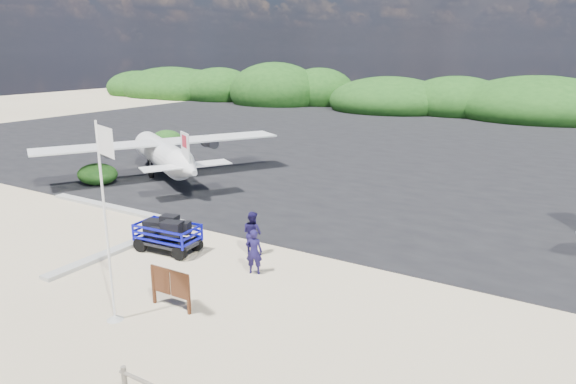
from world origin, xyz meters
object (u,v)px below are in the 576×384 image
crew_a (254,252)px  aircraft_small (300,139)px  baggage_cart (169,251)px  crew_b (252,233)px  signboard (172,308)px  flagpole (115,320)px

crew_a → aircraft_small: (-13.09, 25.91, -0.83)m
baggage_cart → crew_b: crew_b is taller
crew_b → aircraft_small: (-11.99, 24.45, -0.87)m
baggage_cart → signboard: bearing=-49.4°
signboard → crew_b: 5.04m
signboard → crew_a: crew_a is taller
baggage_cart → crew_a: size_ratio=1.63×
baggage_cart → signboard: 4.86m
baggage_cart → flagpole: 5.43m
baggage_cart → aircraft_small: 27.47m
flagpole → signboard: 1.68m
crew_a → crew_b: (-1.10, 1.46, 0.04)m
crew_a → aircraft_small: bearing=-85.1°
flagpole → aircraft_small: bearing=110.4°
baggage_cart → crew_b: size_ratio=1.54×
signboard → crew_b: bearing=93.8°
signboard → crew_a: size_ratio=0.98×
flagpole → crew_b: flagpole is taller
signboard → crew_b: (-0.40, 4.94, 0.87)m
baggage_cart → crew_a: 4.22m
crew_a → crew_b: crew_b is taller
baggage_cart → crew_a: crew_a is taller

